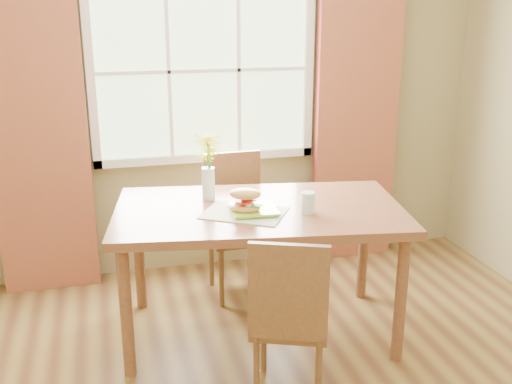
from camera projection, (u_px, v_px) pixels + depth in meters
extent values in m
cube|color=#97895A|center=(203.00, 91.00, 4.32)|extent=(4.20, 0.02, 2.70)
cube|color=#B1D39F|center=(204.00, 71.00, 4.25)|extent=(1.50, 0.02, 1.20)
cube|color=white|center=(207.00, 157.00, 4.42)|extent=(1.62, 0.04, 0.06)
cube|color=white|center=(90.00, 74.00, 4.04)|extent=(0.06, 0.04, 1.32)
cube|color=white|center=(309.00, 68.00, 4.41)|extent=(0.06, 0.04, 1.32)
cube|color=white|center=(204.00, 71.00, 4.23)|extent=(1.50, 0.03, 0.02)
cube|color=maroon|center=(38.00, 137.00, 4.00)|extent=(0.65, 0.08, 2.20)
cube|color=maroon|center=(356.00, 121.00, 4.56)|extent=(0.65, 0.08, 2.20)
cube|color=brown|center=(259.00, 212.00, 3.51)|extent=(1.81, 1.20, 0.05)
cylinder|color=brown|center=(126.00, 313.00, 3.20)|extent=(0.07, 0.07, 0.77)
cylinder|color=brown|center=(401.00, 300.00, 3.34)|extent=(0.07, 0.07, 0.77)
cylinder|color=brown|center=(139.00, 254.00, 3.93)|extent=(0.07, 0.07, 0.77)
cylinder|color=brown|center=(363.00, 246.00, 4.07)|extent=(0.07, 0.07, 0.77)
cube|color=brown|center=(290.00, 322.00, 3.06)|extent=(0.50, 0.50, 0.04)
cube|color=brown|center=(289.00, 291.00, 2.81)|extent=(0.37, 0.17, 0.49)
cylinder|color=brown|center=(257.00, 373.00, 3.00)|extent=(0.03, 0.03, 0.39)
cylinder|color=brown|center=(318.00, 378.00, 2.96)|extent=(0.03, 0.03, 0.39)
cylinder|color=brown|center=(264.00, 340.00, 3.29)|extent=(0.03, 0.03, 0.39)
cylinder|color=brown|center=(320.00, 344.00, 3.25)|extent=(0.03, 0.03, 0.39)
cube|color=brown|center=(239.00, 235.00, 4.12)|extent=(0.42, 0.42, 0.04)
cube|color=brown|center=(232.00, 188.00, 4.20)|extent=(0.41, 0.04, 0.52)
cylinder|color=brown|center=(222.00, 278.00, 3.99)|extent=(0.03, 0.03, 0.42)
cylinder|color=brown|center=(269.00, 272.00, 4.08)|extent=(0.03, 0.03, 0.42)
cylinder|color=brown|center=(211.00, 258.00, 4.29)|extent=(0.03, 0.03, 0.42)
cylinder|color=brown|center=(255.00, 253.00, 4.38)|extent=(0.03, 0.03, 0.42)
cube|color=beige|center=(244.00, 213.00, 3.41)|extent=(0.56, 0.52, 0.01)
cube|color=#89BB2E|center=(253.00, 211.00, 3.41)|extent=(0.28, 0.28, 0.01)
ellipsoid|color=gold|center=(244.00, 208.00, 3.37)|extent=(0.22, 0.19, 0.05)
ellipsoid|color=#4C8C2D|center=(254.00, 206.00, 3.35)|extent=(0.10, 0.07, 0.01)
cylinder|color=red|center=(243.00, 201.00, 3.35)|extent=(0.09, 0.09, 0.01)
cylinder|color=red|center=(249.00, 199.00, 3.37)|extent=(0.09, 0.09, 0.01)
ellipsoid|color=gold|center=(245.00, 194.00, 3.35)|extent=(0.22, 0.19, 0.06)
cylinder|color=silver|center=(308.00, 203.00, 3.40)|extent=(0.08, 0.08, 0.12)
cylinder|color=silver|center=(308.00, 204.00, 3.40)|extent=(0.07, 0.07, 0.10)
cylinder|color=silver|center=(208.00, 184.00, 3.63)|extent=(0.08, 0.08, 0.20)
cylinder|color=silver|center=(209.00, 191.00, 3.64)|extent=(0.07, 0.07, 0.10)
cylinder|color=#3D7028|center=(208.00, 170.00, 3.60)|extent=(0.01, 0.01, 0.37)
cylinder|color=#3D7028|center=(211.00, 175.00, 3.60)|extent=(0.01, 0.01, 0.31)
cylinder|color=#3D7028|center=(206.00, 178.00, 3.62)|extent=(0.01, 0.01, 0.26)
cylinder|color=#3D7028|center=(209.00, 172.00, 3.61)|extent=(0.01, 0.01, 0.34)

